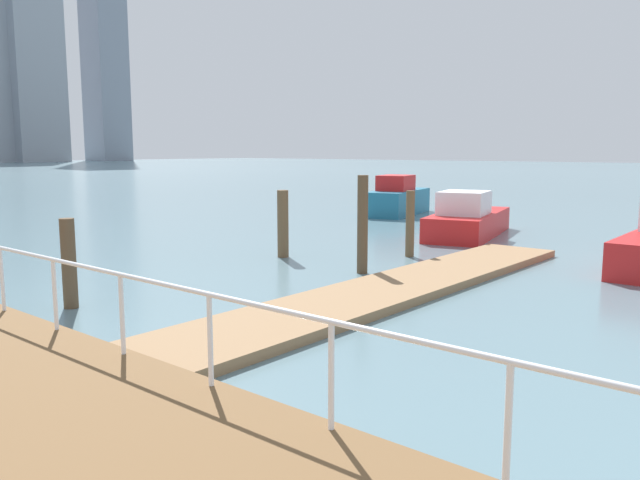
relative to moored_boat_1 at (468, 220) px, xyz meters
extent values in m
plane|color=slate|center=(-12.69, 6.48, -0.58)|extent=(300.00, 300.00, 0.00)
cube|color=#93704C|center=(-9.27, -2.93, -0.49)|extent=(13.85, 2.00, 0.18)
cylinder|color=white|center=(-15.84, -8.38, 0.34)|extent=(0.06, 0.06, 1.05)
cylinder|color=white|center=(-15.84, -6.64, 0.34)|extent=(0.06, 0.06, 1.05)
cylinder|color=white|center=(-15.84, -4.90, 0.34)|extent=(0.06, 0.06, 1.05)
cylinder|color=white|center=(-15.84, -3.17, 0.34)|extent=(0.06, 0.06, 1.05)
cylinder|color=white|center=(-15.84, -1.43, 0.34)|extent=(0.06, 0.06, 1.05)
cylinder|color=white|center=(-15.84, 0.31, 0.34)|extent=(0.06, 0.06, 1.05)
cylinder|color=white|center=(-15.84, -3.17, 0.87)|extent=(0.06, 27.79, 0.06)
cylinder|color=brown|center=(-5.01, -0.75, 0.36)|extent=(0.25, 0.25, 1.88)
cylinder|color=brown|center=(-14.25, 1.12, 0.29)|extent=(0.28, 0.28, 1.74)
cylinder|color=brown|center=(-7.84, -1.15, 0.63)|extent=(0.26, 0.26, 2.42)
cylinder|color=brown|center=(-7.37, 1.98, 0.37)|extent=(0.32, 0.32, 1.90)
cube|color=red|center=(0.15, 0.04, -0.16)|extent=(5.80, 3.16, 0.83)
cube|color=white|center=(-0.60, -0.15, 0.64)|extent=(2.16, 1.92, 0.79)
cube|color=#1E6B8C|center=(4.83, 6.05, -0.01)|extent=(5.00, 2.78, 1.14)
cube|color=red|center=(4.48, 5.96, 0.92)|extent=(2.05, 1.74, 0.71)
cube|color=#8C939E|center=(54.99, 144.69, 22.64)|extent=(13.77, 11.84, 46.43)
cube|color=gray|center=(75.66, 145.38, 40.53)|extent=(9.28, 12.64, 82.21)
camera|label=1|loc=(-20.27, -10.21, 2.45)|focal=35.46mm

